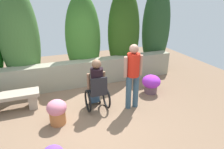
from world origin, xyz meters
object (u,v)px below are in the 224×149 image
object	(u,v)px
stone_bench	(8,100)
flower_pot_red_accent	(151,83)
flower_pot_terracotta_by_wall	(57,111)
person_standing_companion	(133,73)
person_in_wheelchair	(97,86)

from	to	relation	value
stone_bench	flower_pot_red_accent	world-z (taller)	flower_pot_red_accent
stone_bench	flower_pot_terracotta_by_wall	bearing A→B (deg)	-44.30
person_standing_companion	person_in_wheelchair	bearing A→B (deg)	158.91
person_in_wheelchair	person_standing_companion	world-z (taller)	person_standing_companion
flower_pot_red_accent	person_standing_companion	bearing A→B (deg)	-148.81
person_standing_companion	flower_pot_terracotta_by_wall	distance (m)	1.96
person_in_wheelchair	flower_pot_terracotta_by_wall	size ratio (longest dim) A/B	2.28
stone_bench	person_standing_companion	size ratio (longest dim) A/B	0.89
flower_pot_terracotta_by_wall	flower_pot_red_accent	distance (m)	2.80
flower_pot_terracotta_by_wall	person_standing_companion	bearing A→B (deg)	1.49
person_in_wheelchair	person_standing_companion	xyz separation A→B (m)	(0.86, -0.24, 0.33)
person_standing_companion	flower_pot_red_accent	size ratio (longest dim) A/B	3.03
stone_bench	person_in_wheelchair	distance (m)	2.21
flower_pot_red_accent	flower_pot_terracotta_by_wall	bearing A→B (deg)	-167.99
flower_pot_terracotta_by_wall	flower_pot_red_accent	size ratio (longest dim) A/B	1.07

